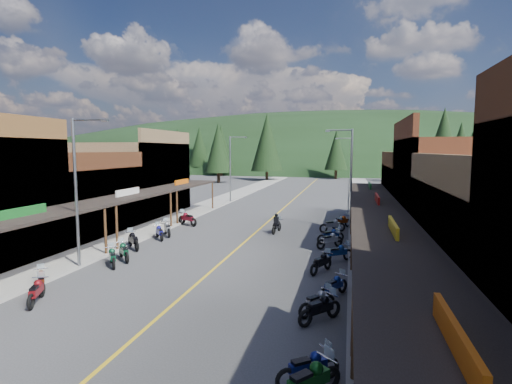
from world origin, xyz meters
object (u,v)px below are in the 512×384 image
Objects in this scene: streetlight_1 at (231,166)px; bike_west_4 at (41,279)px; shop_west_3 at (134,179)px; bike_east_1 at (309,380)px; shop_east_2 at (466,198)px; streetlight_0 at (78,186)px; bike_east_6 at (321,262)px; pedestrian_east_b at (358,206)px; bike_west_3 at (36,290)px; pine_11 at (443,144)px; streetlight_3 at (350,164)px; pine_9 at (460,150)px; pine_1 at (221,146)px; streetlight_2 at (349,174)px; pine_3 at (336,150)px; shop_west_2 at (68,201)px; pine_10 at (218,148)px; bike_west_8 at (159,231)px; bike_east_5 at (334,285)px; pine_4 at (407,146)px; pine_5 at (478,143)px; bike_east_11 at (341,221)px; pine_2 at (267,142)px; bike_east_4 at (317,301)px; bike_east_10 at (332,225)px; bike_west_11 at (188,218)px; bike_east_3 at (320,307)px; pedestrian_east_a at (376,262)px; rider_on_bike at (277,225)px; bike_west_9 at (167,228)px; pine_7 at (199,147)px; pine_8 at (178,152)px; bike_west_5 at (112,256)px; bike_east_2 at (308,366)px; bike_east_9 at (331,235)px; shop_east_3 at (432,196)px; bike_west_7 at (133,240)px; bike_east_8 at (330,239)px; bike_west_10 at (187,218)px.

streetlight_1 is 4.23× the size of bike_west_4.
bike_east_1 is at bearing -52.63° from shop_west_3.
streetlight_0 is at bearing -159.63° from shop_east_2.
bike_east_6 is 1.06× the size of pedestrian_east_b.
bike_east_1 is at bearing -44.16° from bike_west_3.
streetlight_3 is at bearing -148.49° from pine_11.
pine_1 is at bearing 152.49° from pine_9.
pine_3 is at bearing 92.91° from streetlight_2.
pine_9 reaches higher than shop_west_2.
streetlight_1 is 30.19m from pine_10.
bike_west_8 is 15.19m from bike_east_5.
pine_4 is 0.89× the size of pine_5.
bike_east_6 is at bearing 6.44° from bike_west_3.
pine_2 is at bearing 151.84° from bike_east_11.
pine_11 is at bearing 105.47° from bike_east_5.
bike_east_4 is 0.89× the size of bike_east_10.
pine_1 is 65.44m from bike_west_11.
pedestrian_east_a reaches higher than bike_east_3.
rider_on_bike is at bearing 21.19° from pedestrian_east_b.
bike_east_10 is (11.88, 4.11, -0.00)m from bike_west_9.
pine_7 is at bearing 122.36° from rider_on_bike.
pine_8 is at bearing 157.99° from bike_east_1.
bike_east_6 is (-28.35, -75.81, -7.41)m from pine_5.
shop_west_3 is 18.70m from bike_west_5.
pine_8 reaches higher than bike_west_4.
bike_east_10 is at bearing -92.90° from streetlight_3.
bike_east_2 is 0.94× the size of bike_east_3.
bike_east_9 is (29.82, -67.03, -6.64)m from pine_1.
shop_west_2 is at bearing -77.85° from pine_8.
streetlight_3 is 3.93× the size of bike_east_3.
pine_2 is 52.53m from bike_east_11.
bike_east_3 is (38.02, -85.89, -6.66)m from pine_7.
pine_2 reaches higher than pine_10.
shop_east_3 is 24.03m from bike_west_7.
bike_east_2 is at bearing -43.55° from bike_east_8.
pine_1 is at bearing 102.64° from streetlight_0.
pine_3 is 27.20m from pine_10.
shop_west_3 is 24.79m from bike_east_6.
shop_east_3 is at bearing 126.19° from bike_east_2.
rider_on_bike reaches higher than bike_west_10.
streetlight_0 is 13.99m from bike_east_5.
bike_east_3 is (12.49, -8.36, -0.04)m from bike_west_7.
pine_3 is at bearing 40.26° from bike_west_4.
pine_10 reaches higher than streetlight_0.
pedestrian_east_a is at bearing -55.98° from pine_8.
pine_9 reaches higher than streetlight_0.
bike_west_5 is at bearing -97.66° from pine_3.
bike_west_9 is (17.89, -67.36, -6.62)m from pine_1.
pine_3 reaches higher than bike_west_11.
streetlight_1 reaches higher than shop_west_2.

